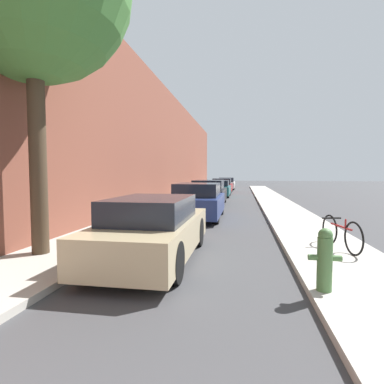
{
  "coord_description": "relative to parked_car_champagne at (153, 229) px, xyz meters",
  "views": [
    {
      "loc": [
        0.94,
        0.85,
        1.81
      ],
      "look_at": [
        -0.62,
        10.11,
        1.22
      ],
      "focal_mm": 28.09,
      "sensor_mm": 36.0,
      "label": 1
    }
  ],
  "objects": [
    {
      "name": "building_facade_left",
      "position": [
        -3.36,
        9.18,
        2.99
      ],
      "size": [
        0.7,
        52.0,
        7.27
      ],
      "color": "brown",
      "rests_on": "ground"
    },
    {
      "name": "sidewalk_right",
      "position": [
        3.79,
        9.18,
        -0.58
      ],
      "size": [
        2.0,
        52.0,
        0.12
      ],
      "color": "#ADA89E",
      "rests_on": "ground"
    },
    {
      "name": "ground_plane",
      "position": [
        0.89,
        9.18,
        -0.64
      ],
      "size": [
        120.0,
        120.0,
        0.0
      ],
      "primitive_type": "plane",
      "color": "#3D3D3F"
    },
    {
      "name": "parked_car_white",
      "position": [
        0.05,
        28.11,
        -0.01
      ],
      "size": [
        1.81,
        3.94,
        1.33
      ],
      "color": "black",
      "rests_on": "ground"
    },
    {
      "name": "fire_hydrant",
      "position": [
        3.0,
        -1.49,
        -0.05
      ],
      "size": [
        0.45,
        0.21,
        0.91
      ],
      "color": "#47703D",
      "rests_on": "sidewalk_right"
    },
    {
      "name": "parked_car_red",
      "position": [
        -0.09,
        22.67,
        -0.01
      ],
      "size": [
        1.85,
        4.53,
        1.33
      ],
      "color": "black",
      "rests_on": "ground"
    },
    {
      "name": "parked_car_champagne",
      "position": [
        0.0,
        0.0,
        0.0
      ],
      "size": [
        1.69,
        4.2,
        1.32
      ],
      "color": "black",
      "rests_on": "ground"
    },
    {
      "name": "parked_car_teal",
      "position": [
        -0.05,
        17.32,
        -0.02
      ],
      "size": [
        1.84,
        4.01,
        1.27
      ],
      "color": "black",
      "rests_on": "ground"
    },
    {
      "name": "bicycle",
      "position": [
        3.99,
        1.07,
        -0.16
      ],
      "size": [
        0.49,
        1.71,
        0.71
      ],
      "rotation": [
        0.0,
        0.0,
        0.19
      ],
      "color": "black",
      "rests_on": "sidewalk_right"
    },
    {
      "name": "sidewalk_left",
      "position": [
        -2.01,
        9.18,
        -0.58
      ],
      "size": [
        2.0,
        52.0,
        0.12
      ],
      "color": "#ADA89E",
      "rests_on": "ground"
    },
    {
      "name": "parked_car_navy",
      "position": [
        0.07,
        5.91,
        0.04
      ],
      "size": [
        1.88,
        4.08,
        1.42
      ],
      "color": "black",
      "rests_on": "ground"
    },
    {
      "name": "parked_car_black",
      "position": [
        -0.1,
        11.29,
        0.03
      ],
      "size": [
        1.84,
        4.48,
        1.42
      ],
      "color": "black",
      "rests_on": "ground"
    }
  ]
}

